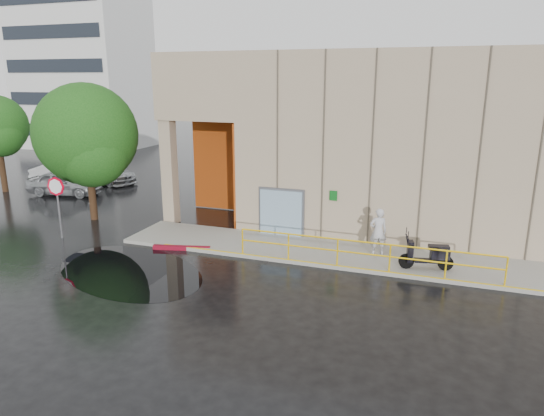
{
  "coord_description": "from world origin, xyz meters",
  "views": [
    {
      "loc": [
        6.54,
        -13.61,
        6.87
      ],
      "look_at": [
        0.78,
        3.0,
        2.16
      ],
      "focal_mm": 32.0,
      "sensor_mm": 36.0,
      "label": 1
    }
  ],
  "objects_px": {
    "red_curb": "(182,248)",
    "car_b": "(65,173)",
    "car_c": "(105,172)",
    "tree_near": "(88,139)",
    "car_a": "(64,183)",
    "scooter": "(428,247)",
    "person": "(378,231)",
    "stop_sign": "(57,194)"
  },
  "relations": [
    {
      "from": "stop_sign",
      "to": "car_b",
      "type": "relative_size",
      "value": 0.65
    },
    {
      "from": "red_curb",
      "to": "car_a",
      "type": "distance_m",
      "value": 13.19
    },
    {
      "from": "red_curb",
      "to": "car_b",
      "type": "relative_size",
      "value": 0.56
    },
    {
      "from": "car_c",
      "to": "tree_near",
      "type": "xyz_separation_m",
      "value": [
        5.28,
        -7.72,
        3.36
      ]
    },
    {
      "from": "scooter",
      "to": "car_b",
      "type": "relative_size",
      "value": 0.46
    },
    {
      "from": "scooter",
      "to": "car_b",
      "type": "height_order",
      "value": "scooter"
    },
    {
      "from": "red_curb",
      "to": "tree_near",
      "type": "bearing_deg",
      "value": 158.37
    },
    {
      "from": "person",
      "to": "tree_near",
      "type": "distance_m",
      "value": 14.35
    },
    {
      "from": "person",
      "to": "car_b",
      "type": "xyz_separation_m",
      "value": [
        -21.84,
        7.47,
        -0.38
      ]
    },
    {
      "from": "car_a",
      "to": "stop_sign",
      "type": "bearing_deg",
      "value": -149.15
    },
    {
      "from": "car_a",
      "to": "car_c",
      "type": "height_order",
      "value": "car_a"
    },
    {
      "from": "stop_sign",
      "to": "red_curb",
      "type": "bearing_deg",
      "value": 21.22
    },
    {
      "from": "car_b",
      "to": "car_c",
      "type": "distance_m",
      "value": 2.72
    },
    {
      "from": "stop_sign",
      "to": "tree_near",
      "type": "distance_m",
      "value": 3.56
    },
    {
      "from": "stop_sign",
      "to": "car_b",
      "type": "distance_m",
      "value": 12.75
    },
    {
      "from": "stop_sign",
      "to": "car_c",
      "type": "bearing_deg",
      "value": 136.05
    },
    {
      "from": "scooter",
      "to": "stop_sign",
      "type": "height_order",
      "value": "stop_sign"
    },
    {
      "from": "person",
      "to": "stop_sign",
      "type": "bearing_deg",
      "value": -10.36
    },
    {
      "from": "scooter",
      "to": "red_curb",
      "type": "relative_size",
      "value": 0.82
    },
    {
      "from": "person",
      "to": "tree_near",
      "type": "height_order",
      "value": "tree_near"
    },
    {
      "from": "person",
      "to": "car_c",
      "type": "xyz_separation_m",
      "value": [
        -19.29,
        8.44,
        -0.37
      ]
    },
    {
      "from": "car_c",
      "to": "tree_near",
      "type": "relative_size",
      "value": 0.73
    },
    {
      "from": "person",
      "to": "red_curb",
      "type": "bearing_deg",
      "value": -6.47
    },
    {
      "from": "person",
      "to": "car_c",
      "type": "relative_size",
      "value": 0.38
    },
    {
      "from": "tree_near",
      "to": "person",
      "type": "bearing_deg",
      "value": -2.94
    },
    {
      "from": "car_b",
      "to": "tree_near",
      "type": "xyz_separation_m",
      "value": [
        7.82,
        -6.75,
        3.37
      ]
    },
    {
      "from": "car_a",
      "to": "car_c",
      "type": "distance_m",
      "value": 3.86
    },
    {
      "from": "person",
      "to": "car_a",
      "type": "bearing_deg",
      "value": -32.66
    },
    {
      "from": "red_curb",
      "to": "car_a",
      "type": "bearing_deg",
      "value": 151.23
    },
    {
      "from": "stop_sign",
      "to": "person",
      "type": "bearing_deg",
      "value": 26.53
    },
    {
      "from": "car_a",
      "to": "tree_near",
      "type": "bearing_deg",
      "value": -135.82
    },
    {
      "from": "person",
      "to": "red_curb",
      "type": "height_order",
      "value": "person"
    },
    {
      "from": "red_curb",
      "to": "car_c",
      "type": "distance_m",
      "value": 15.42
    },
    {
      "from": "person",
      "to": "scooter",
      "type": "relative_size",
      "value": 0.95
    },
    {
      "from": "stop_sign",
      "to": "car_b",
      "type": "height_order",
      "value": "stop_sign"
    },
    {
      "from": "car_a",
      "to": "car_c",
      "type": "relative_size",
      "value": 0.89
    },
    {
      "from": "red_curb",
      "to": "car_b",
      "type": "distance_m",
      "value": 16.87
    },
    {
      "from": "car_a",
      "to": "car_b",
      "type": "relative_size",
      "value": 1.02
    },
    {
      "from": "tree_near",
      "to": "stop_sign",
      "type": "bearing_deg",
      "value": -80.84
    },
    {
      "from": "car_a",
      "to": "scooter",
      "type": "bearing_deg",
      "value": -114.46
    },
    {
      "from": "scooter",
      "to": "tree_near",
      "type": "bearing_deg",
      "value": 162.35
    },
    {
      "from": "scooter",
      "to": "car_b",
      "type": "xyz_separation_m",
      "value": [
        -23.74,
        8.5,
        -0.3
      ]
    }
  ]
}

